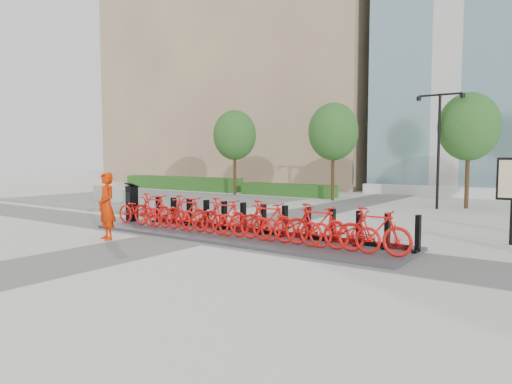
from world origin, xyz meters
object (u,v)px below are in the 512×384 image
Objects in this scene: worker_red at (106,206)px; jersey_barrier at (107,194)px; bike_0 at (138,210)px; kiosk at (132,203)px.

jersey_barrier is (-9.37, 7.00, -0.54)m from worker_red.
bike_0 is 2.31m from worker_red.
jersey_barrier is at bearing 58.85° from bike_0.
kiosk is 0.66× the size of jersey_barrier.
kiosk is 3.10m from worker_red.
kiosk is (-0.81, 0.44, 0.16)m from bike_0.
kiosk reaches higher than jersey_barrier.
worker_red is at bearing -46.24° from kiosk.
worker_red is 11.71m from jersey_barrier.
worker_red is 0.92× the size of jersey_barrier.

